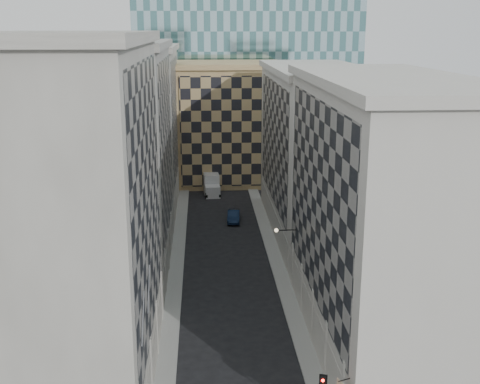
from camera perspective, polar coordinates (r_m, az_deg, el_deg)
name	(u,v)px	position (r m, az deg, el deg)	size (l,w,h in m)	color
sidewalk_west	(176,270)	(62.07, -6.08, -7.37)	(1.50, 100.00, 0.15)	gray
sidewalk_east	(278,268)	(62.47, 3.66, -7.16)	(1.50, 100.00, 0.15)	gray
bldg_left_a	(74,218)	(41.00, -15.47, -2.41)	(10.80, 22.80, 23.70)	gray
bldg_left_b	(118,157)	(62.13, -11.47, 3.30)	(10.80, 22.80, 22.70)	gray
bldg_left_c	(140,127)	(83.71, -9.50, 6.09)	(10.80, 22.80, 21.70)	gray
bldg_right_a	(380,215)	(46.31, 13.15, -2.17)	(10.80, 26.80, 20.70)	#BCB7AD
bldg_right_b	(314,151)	(71.89, 7.07, 3.90)	(10.80, 28.80, 19.70)	#BCB7AD
tan_block	(229,122)	(96.34, -1.02, 6.65)	(16.80, 14.80, 18.80)	#A17D55
church_tower	(214,10)	(109.32, -2.52, 16.87)	(7.20, 7.20, 51.50)	#2F2A24
flagpoles_left	(146,303)	(37.02, -8.91, -10.34)	(0.10, 6.33, 2.33)	gray
bracket_lamp	(278,230)	(54.64, 3.65, -3.64)	(1.98, 0.36, 0.36)	black
box_truck	(212,185)	(89.47, -2.71, 0.63)	(2.55, 5.55, 2.97)	silver
dark_car	(234,216)	(76.72, -0.62, -2.30)	(1.52, 4.36, 1.44)	#0E1D36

